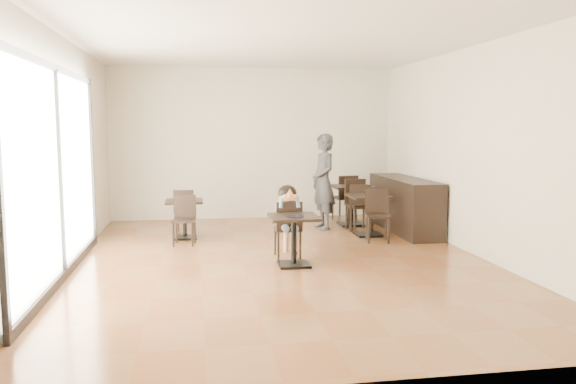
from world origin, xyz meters
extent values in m
cube|color=brown|center=(0.00, 0.00, 0.00)|extent=(6.00, 8.00, 0.01)
cube|color=silver|center=(0.00, 0.00, 3.20)|extent=(6.00, 8.00, 0.01)
cube|color=beige|center=(0.00, 4.00, 1.60)|extent=(6.00, 0.01, 3.20)
cube|color=beige|center=(0.00, -4.00, 1.60)|extent=(6.00, 0.01, 3.20)
cube|color=beige|center=(-3.00, 0.00, 1.60)|extent=(0.01, 8.00, 3.20)
cube|color=beige|center=(3.00, 0.00, 1.60)|extent=(0.01, 8.00, 3.20)
cube|color=white|center=(-2.97, -0.50, 1.40)|extent=(0.04, 4.50, 2.60)
cylinder|color=black|center=(0.13, -0.41, 0.73)|extent=(0.24, 0.24, 0.01)
imported|color=#35353A|center=(1.18, 2.45, 0.91)|extent=(0.54, 0.73, 1.83)
cube|color=black|center=(2.65, 2.00, 0.50)|extent=(0.60, 2.40, 1.00)
camera|label=1|loc=(-1.22, -8.00, 1.98)|focal=35.00mm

